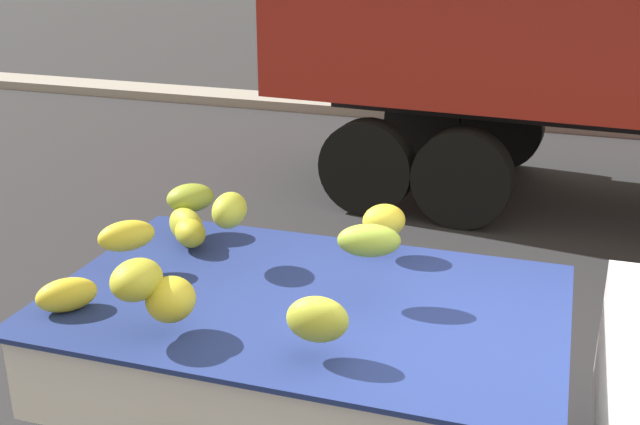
% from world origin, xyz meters
% --- Properties ---
extents(curb_strip, '(80.00, 0.80, 0.16)m').
position_xyz_m(curb_strip, '(0.00, 9.33, 0.08)').
color(curb_strip, gray).
rests_on(curb_strip, ground).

